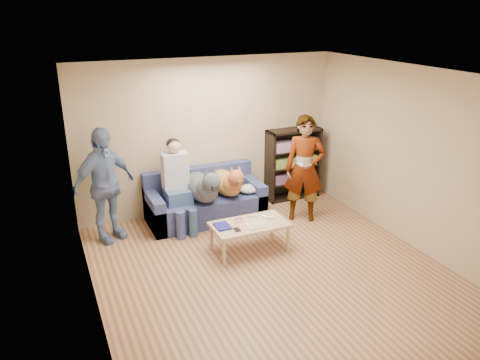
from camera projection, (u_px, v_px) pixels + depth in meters
name	position (u px, v px, depth m)	size (l,w,h in m)	color
ground	(277.00, 276.00, 6.17)	(5.00, 5.00, 0.00)	brown
ceiling	(283.00, 77.00, 5.27)	(5.00, 5.00, 0.00)	white
wall_back	(209.00, 136.00, 7.86)	(4.50, 4.50, 0.00)	tan
wall_front	(435.00, 291.00, 3.58)	(4.50, 4.50, 0.00)	tan
wall_left	(89.00, 216.00, 4.87)	(5.00, 5.00, 0.00)	tan
wall_right	(421.00, 161.00, 6.57)	(5.00, 5.00, 0.00)	tan
blanket	(249.00, 189.00, 7.80)	(0.36, 0.30, 0.12)	silver
person_standing_right	(304.00, 169.00, 7.56)	(0.64, 0.42, 1.75)	gray
person_standing_left	(104.00, 185.00, 6.88)	(1.02, 0.43, 1.75)	#7A92C3
held_controller	(301.00, 165.00, 7.26)	(0.04, 0.12, 0.03)	silver
notebook_blue	(223.00, 226.00, 6.60)	(0.20, 0.26, 0.03)	navy
papers	(256.00, 225.00, 6.64)	(0.26, 0.20, 0.01)	silver
magazine	(257.00, 223.00, 6.67)	(0.22, 0.17, 0.01)	beige
camera_silver	(239.00, 220.00, 6.76)	(0.11, 0.06, 0.05)	silver
controller_a	(264.00, 216.00, 6.90)	(0.04, 0.13, 0.03)	white
controller_b	(271.00, 218.00, 6.86)	(0.09, 0.06, 0.03)	silver
headphone_cup_a	(263.00, 221.00, 6.77)	(0.07, 0.07, 0.02)	silver
headphone_cup_b	(260.00, 219.00, 6.84)	(0.07, 0.07, 0.02)	silver
pen_orange	(253.00, 228.00, 6.57)	(0.01, 0.01, 0.14)	orange
pen_black	(252.00, 217.00, 6.91)	(0.01, 0.01, 0.14)	black
wallet	(237.00, 230.00, 6.51)	(0.07, 0.12, 0.01)	black
sofa	(205.00, 203.00, 7.78)	(1.90, 0.85, 0.82)	#515B93
person_seated	(177.00, 182.00, 7.31)	(0.40, 0.73, 1.47)	#39547F
dog_gray	(203.00, 187.00, 7.41)	(0.46, 1.28, 0.67)	#4F5159
dog_tan	(227.00, 182.00, 7.66)	(0.42, 1.17, 0.61)	#AC7C34
coffee_table	(250.00, 226.00, 6.73)	(1.10, 0.60, 0.42)	#D5AD83
bookshelf	(293.00, 162.00, 8.52)	(1.00, 0.34, 1.30)	black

